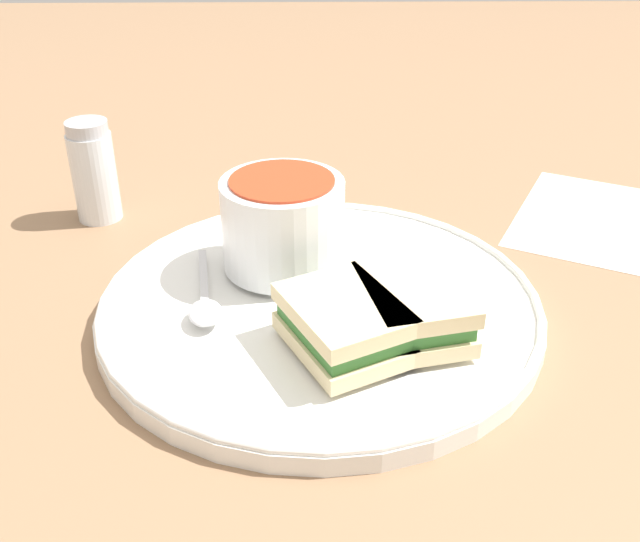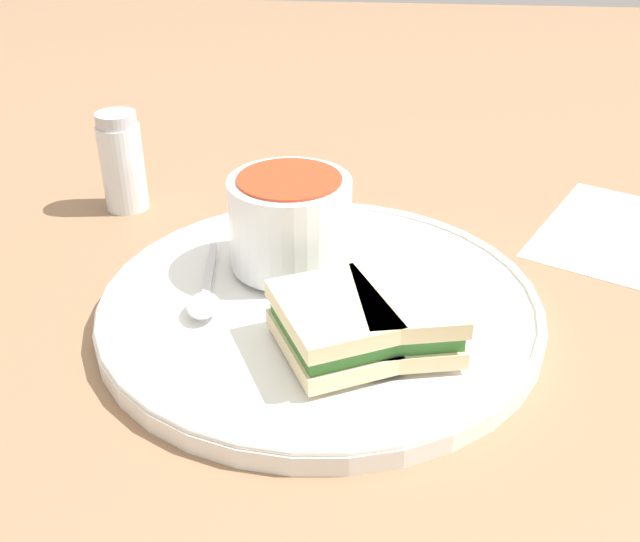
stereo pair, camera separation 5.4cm
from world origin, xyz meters
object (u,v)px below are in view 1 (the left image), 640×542
(sandwich_half_near, at_px, (344,324))
(sandwich_half_far, at_px, (413,308))
(soup_bowl, at_px, (283,223))
(salt_shaker, at_px, (94,172))
(spoon, at_px, (205,307))

(sandwich_half_near, height_order, sandwich_half_far, same)
(soup_bowl, xyz_separation_m, sandwich_half_far, (0.09, 0.09, -0.02))
(soup_bowl, distance_m, sandwich_half_far, 0.13)
(sandwich_half_near, height_order, salt_shaker, salt_shaker)
(soup_bowl, height_order, sandwich_half_far, soup_bowl)
(spoon, relative_size, sandwich_half_far, 1.17)
(sandwich_half_near, distance_m, sandwich_half_far, 0.05)
(sandwich_half_near, relative_size, sandwich_half_far, 1.08)
(spoon, xyz_separation_m, salt_shaker, (-0.19, -0.12, 0.02))
(soup_bowl, relative_size, spoon, 0.83)
(sandwich_half_near, bearing_deg, salt_shaker, -137.06)
(salt_shaker, bearing_deg, spoon, 32.51)
(sandwich_half_far, bearing_deg, sandwich_half_near, -68.36)
(soup_bowl, bearing_deg, salt_shaker, -125.23)
(spoon, distance_m, sandwich_half_near, 0.11)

